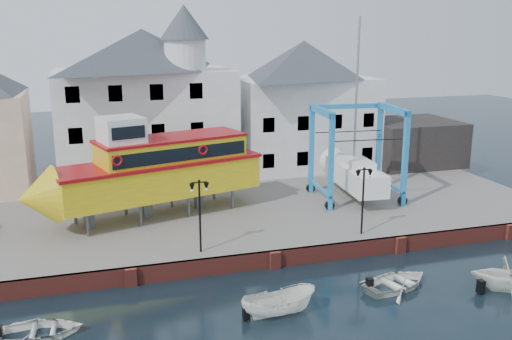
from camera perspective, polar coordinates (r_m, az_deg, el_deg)
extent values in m
plane|color=black|center=(32.86, 1.88, -9.76)|extent=(140.00, 140.00, 0.00)
cube|color=#645F56|center=(42.59, -2.85, -3.42)|extent=(44.00, 22.00, 1.00)
cube|color=maroon|center=(32.76, 1.82, -8.88)|extent=(44.00, 0.25, 1.00)
cube|color=maroon|center=(31.19, -12.40, -10.45)|extent=(0.60, 0.36, 1.00)
cube|color=maroon|center=(32.62, 1.91, -8.99)|extent=(0.60, 0.36, 1.00)
cube|color=maroon|center=(35.81, 14.23, -7.28)|extent=(0.60, 0.36, 1.00)
cube|color=maroon|center=(40.37, 24.09, -5.66)|extent=(0.60, 0.36, 1.00)
cube|color=silver|center=(47.84, -10.95, 4.44)|extent=(14.00, 8.00, 9.00)
pyramid|color=#32373E|center=(47.23, -11.30, 11.75)|extent=(14.00, 8.00, 3.20)
cube|color=black|center=(44.32, -17.31, -0.54)|extent=(1.00, 0.08, 1.20)
cube|color=black|center=(44.36, -13.44, -0.27)|extent=(1.00, 0.08, 1.20)
cube|color=black|center=(44.61, -9.60, 0.00)|extent=(1.00, 0.08, 1.20)
cube|color=black|center=(45.06, -5.82, 0.27)|extent=(1.00, 0.08, 1.20)
cube|color=black|center=(43.69, -17.59, 3.28)|extent=(1.00, 0.08, 1.20)
cube|color=black|center=(43.74, -13.66, 3.55)|extent=(1.00, 0.08, 1.20)
cube|color=black|center=(43.99, -9.76, 3.80)|extent=(1.00, 0.08, 1.20)
cube|color=black|center=(44.45, -5.91, 4.03)|extent=(1.00, 0.08, 1.20)
cube|color=black|center=(43.27, -17.89, 7.18)|extent=(1.00, 0.08, 1.20)
cube|color=black|center=(43.32, -13.89, 7.45)|extent=(1.00, 0.08, 1.20)
cube|color=black|center=(43.57, -9.92, 7.68)|extent=(1.00, 0.08, 1.20)
cube|color=black|center=(44.03, -6.01, 7.88)|extent=(1.00, 0.08, 1.20)
cylinder|color=silver|center=(45.28, -7.11, 11.32)|extent=(3.20, 3.20, 2.40)
cone|color=#32373E|center=(45.23, -7.21, 14.48)|extent=(3.80, 3.80, 2.60)
cube|color=silver|center=(51.68, 4.68, 4.78)|extent=(12.00, 8.00, 8.00)
pyramid|color=#32373E|center=(51.09, 4.80, 10.99)|extent=(12.00, 8.00, 3.20)
cube|color=black|center=(46.99, 1.26, 0.91)|extent=(1.00, 0.08, 1.20)
cube|color=black|center=(47.98, 4.67, 1.14)|extent=(1.00, 0.08, 1.20)
cube|color=black|center=(49.13, 7.93, 1.36)|extent=(1.00, 0.08, 1.20)
cube|color=black|center=(50.44, 11.03, 1.56)|extent=(1.00, 0.08, 1.20)
cube|color=black|center=(46.40, 1.28, 4.52)|extent=(1.00, 0.08, 1.20)
cube|color=black|center=(47.40, 4.74, 4.68)|extent=(1.00, 0.08, 1.20)
cube|color=black|center=(48.57, 8.05, 4.81)|extent=(1.00, 0.08, 1.20)
cube|color=black|center=(49.89, 11.19, 4.93)|extent=(1.00, 0.08, 1.20)
cube|color=black|center=(54.73, 15.22, 2.72)|extent=(8.00, 7.00, 4.00)
cylinder|color=black|center=(31.90, -5.62, -4.79)|extent=(0.12, 0.12, 4.00)
cube|color=black|center=(31.30, -5.71, -1.23)|extent=(0.90, 0.06, 0.06)
sphere|color=black|center=(31.28, -5.72, -1.11)|extent=(0.16, 0.16, 0.16)
cone|color=black|center=(31.30, -6.42, -1.76)|extent=(0.32, 0.32, 0.45)
sphere|color=white|center=(31.35, -6.41, -2.08)|extent=(0.18, 0.18, 0.18)
cone|color=black|center=(31.45, -4.99, -1.65)|extent=(0.32, 0.32, 0.45)
sphere|color=white|center=(31.50, -4.98, -1.97)|extent=(0.18, 0.18, 0.18)
cylinder|color=black|center=(35.09, 10.63, -3.21)|extent=(0.12, 0.12, 4.00)
cube|color=black|center=(34.55, 10.78, 0.04)|extent=(0.90, 0.06, 0.06)
sphere|color=black|center=(34.53, 10.78, 0.15)|extent=(0.16, 0.16, 0.16)
cone|color=black|center=(34.43, 10.17, -0.44)|extent=(0.32, 0.32, 0.45)
sphere|color=white|center=(34.48, 10.15, -0.73)|extent=(0.18, 0.18, 0.18)
cone|color=black|center=(34.79, 11.34, -0.34)|extent=(0.32, 0.32, 0.45)
sphere|color=white|center=(34.84, 11.33, -0.63)|extent=(0.18, 0.18, 0.18)
cylinder|color=#59595E|center=(35.93, -16.48, -5.29)|extent=(0.25, 0.25, 1.45)
cylinder|color=#59595E|center=(38.41, -17.64, -4.12)|extent=(0.25, 0.25, 1.45)
cylinder|color=#59595E|center=(36.93, -11.46, -4.46)|extent=(0.25, 0.25, 1.45)
cylinder|color=#59595E|center=(39.35, -12.91, -3.38)|extent=(0.25, 0.25, 1.45)
cylinder|color=#59595E|center=(38.20, -6.74, -3.64)|extent=(0.25, 0.25, 1.45)
cylinder|color=#59595E|center=(40.54, -8.43, -2.66)|extent=(0.25, 0.25, 1.45)
cylinder|color=#59595E|center=(39.71, -2.36, -2.87)|extent=(0.25, 0.25, 1.45)
cylinder|color=#59595E|center=(41.97, -4.24, -1.96)|extent=(0.25, 0.25, 1.45)
cube|color=#59595E|center=(37.29, -16.37, -4.57)|extent=(0.69, 0.62, 1.45)
cube|color=#59595E|center=(38.46, -10.86, -3.68)|extent=(0.69, 0.62, 1.45)
cube|color=#59595E|center=(39.96, -5.73, -2.82)|extent=(0.69, 0.62, 1.45)
cube|color=gold|center=(38.31, -9.65, -0.91)|extent=(13.99, 7.25, 2.12)
cone|color=gold|center=(36.12, -21.10, -2.59)|extent=(3.05, 4.11, 3.66)
cube|color=#9D0B11|center=(38.03, -9.72, 0.77)|extent=(14.31, 7.48, 0.21)
cube|color=gold|center=(38.26, -8.44, 1.94)|extent=(10.18, 5.81, 1.54)
cube|color=black|center=(36.77, -7.36, 1.56)|extent=(8.92, 2.61, 0.87)
cube|color=black|center=(39.75, -9.44, 2.42)|extent=(8.92, 2.61, 0.87)
cube|color=#9D0B11|center=(38.10, -8.48, 3.20)|extent=(10.39, 5.96, 0.17)
cube|color=white|center=(36.73, -13.33, 3.83)|extent=(3.10, 3.10, 1.76)
cube|color=black|center=(35.52, -12.63, 3.65)|extent=(2.04, 0.64, 0.77)
torus|color=#9D0B11|center=(35.11, -13.73, 0.92)|extent=(0.69, 0.32, 0.68)
torus|color=#9D0B11|center=(37.32, -5.33, 2.03)|extent=(0.69, 0.32, 0.68)
cube|color=#136FB3|center=(38.95, 7.51, 0.71)|extent=(0.36, 0.36, 6.73)
cylinder|color=black|center=(39.75, 7.37, -3.54)|extent=(0.69, 0.30, 0.67)
cube|color=#136FB3|center=(43.09, 5.56, 2.05)|extent=(0.36, 0.36, 6.73)
cylinder|color=black|center=(43.81, 5.47, -1.83)|extent=(0.69, 0.30, 0.67)
cube|color=#136FB3|center=(41.04, 14.69, 1.05)|extent=(0.36, 0.36, 6.73)
cylinder|color=black|center=(41.80, 14.43, -3.00)|extent=(0.69, 0.30, 0.67)
cube|color=#136FB3|center=(44.99, 12.19, 2.30)|extent=(0.36, 0.36, 6.73)
cylinder|color=black|center=(45.68, 11.99, -1.42)|extent=(0.69, 0.30, 0.67)
cube|color=#136FB3|center=(40.44, 6.61, 5.84)|extent=(0.75, 4.82, 0.47)
cube|color=#136FB3|center=(41.60, 6.40, -1.82)|extent=(0.65, 4.81, 0.20)
cube|color=#136FB3|center=(42.46, 13.62, 5.92)|extent=(0.75, 4.82, 0.47)
cube|color=#136FB3|center=(43.56, 13.20, -1.38)|extent=(0.65, 4.81, 0.20)
cube|color=#136FB3|center=(43.43, 9.11, 6.31)|extent=(5.77, 0.83, 0.34)
cube|color=white|center=(42.31, 9.92, -0.60)|extent=(2.82, 7.37, 1.54)
cone|color=white|center=(46.18, 7.98, 0.71)|extent=(2.33, 1.72, 2.21)
cube|color=#59595E|center=(42.59, 9.86, -2.03)|extent=(0.38, 1.74, 0.67)
cube|color=white|center=(41.62, 10.22, 0.65)|extent=(1.78, 3.00, 0.58)
cylinder|color=#99999E|center=(41.67, 10.03, 7.65)|extent=(0.17, 0.17, 10.57)
cube|color=black|center=(40.09, 11.00, 2.95)|extent=(5.16, 0.57, 0.05)
cube|color=black|center=(43.25, 9.25, 3.82)|extent=(5.16, 0.57, 0.05)
imported|color=white|center=(27.91, 2.26, -14.32)|extent=(3.80, 1.60, 1.44)
imported|color=white|center=(31.43, 13.88, -11.34)|extent=(4.65, 3.86, 0.83)
imported|color=white|center=(33.00, 23.73, -10.91)|extent=(4.70, 4.49, 1.92)
imported|color=white|center=(27.93, -20.88, -15.29)|extent=(3.95, 2.94, 0.78)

